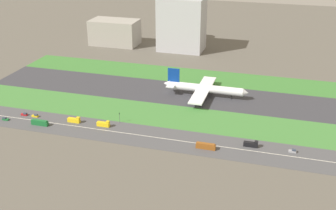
# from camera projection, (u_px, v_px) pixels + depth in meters

# --- Properties ---
(ground_plane) EXTENTS (800.00, 800.00, 0.00)m
(ground_plane) POSITION_uv_depth(u_px,v_px,m) (166.00, 92.00, 328.59)
(ground_plane) COLOR #5B564C
(runway) EXTENTS (280.00, 46.00, 0.10)m
(runway) POSITION_uv_depth(u_px,v_px,m) (166.00, 92.00, 328.57)
(runway) COLOR #38383D
(runway) RESTS_ON ground_plane
(grass_median_north) EXTENTS (280.00, 36.00, 0.10)m
(grass_median_north) POSITION_uv_depth(u_px,v_px,m) (179.00, 75.00, 364.53)
(grass_median_north) COLOR #3D7A33
(grass_median_north) RESTS_ON ground_plane
(grass_median_south) EXTENTS (280.00, 36.00, 0.10)m
(grass_median_south) POSITION_uv_depth(u_px,v_px,m) (149.00, 113.00, 292.61)
(grass_median_south) COLOR #427F38
(grass_median_south) RESTS_ON ground_plane
(highway) EXTENTS (280.00, 28.00, 0.10)m
(highway) POSITION_uv_depth(u_px,v_px,m) (132.00, 134.00, 264.54)
(highway) COLOR #4C4C4F
(highway) RESTS_ON ground_plane
(highway_centerline) EXTENTS (266.00, 0.50, 0.01)m
(highway_centerline) POSITION_uv_depth(u_px,v_px,m) (132.00, 134.00, 264.52)
(highway_centerline) COLOR silver
(highway_centerline) RESTS_ON highway
(airliner) EXTENTS (65.00, 56.00, 19.70)m
(airliner) POSITION_uv_depth(u_px,v_px,m) (203.00, 88.00, 318.44)
(airliner) COLOR white
(airliner) RESTS_ON runway
(car_3) EXTENTS (4.40, 1.80, 2.00)m
(car_3) POSITION_uv_depth(u_px,v_px,m) (5.00, 119.00, 282.50)
(car_3) COLOR #19662D
(car_3) RESTS_ON highway
(bus_1) EXTENTS (11.60, 2.50, 3.50)m
(bus_1) POSITION_uv_depth(u_px,v_px,m) (206.00, 146.00, 247.23)
(bus_1) COLOR brown
(bus_1) RESTS_ON highway
(car_1) EXTENTS (4.40, 1.80, 2.00)m
(car_1) POSITION_uv_depth(u_px,v_px,m) (24.00, 114.00, 289.19)
(car_1) COLOR #B2191E
(car_1) RESTS_ON highway
(car_2) EXTENTS (4.40, 1.80, 2.00)m
(car_2) POSITION_uv_depth(u_px,v_px,m) (35.00, 116.00, 287.05)
(car_2) COLOR yellow
(car_2) RESTS_ON highway
(truck_2) EXTENTS (8.40, 2.50, 4.00)m
(truck_2) POSITION_uv_depth(u_px,v_px,m) (251.00, 144.00, 249.61)
(truck_2) COLOR black
(truck_2) RESTS_ON highway
(truck_1) EXTENTS (8.40, 2.50, 4.00)m
(truck_1) POSITION_uv_depth(u_px,v_px,m) (104.00, 124.00, 273.82)
(truck_1) COLOR yellow
(truck_1) RESTS_ON highway
(car_0) EXTENTS (4.40, 1.80, 2.00)m
(car_0) POSITION_uv_depth(u_px,v_px,m) (293.00, 151.00, 243.81)
(car_0) COLOR #99999E
(car_0) RESTS_ON highway
(bus_0) EXTENTS (11.60, 2.50, 3.50)m
(bus_0) POSITION_uv_depth(u_px,v_px,m) (40.00, 123.00, 275.41)
(bus_0) COLOR #19662D
(bus_0) RESTS_ON highway
(truck_0) EXTENTS (8.40, 2.50, 4.00)m
(truck_0) POSITION_uv_depth(u_px,v_px,m) (74.00, 120.00, 279.22)
(truck_0) COLOR yellow
(truck_0) RESTS_ON highway
(traffic_light) EXTENTS (0.36, 0.50, 7.20)m
(traffic_light) POSITION_uv_depth(u_px,v_px,m) (120.00, 117.00, 277.73)
(traffic_light) COLOR #4C4C51
(traffic_light) RESTS_ON highway
(terminal_building) EXTENTS (49.67, 28.05, 25.97)m
(terminal_building) POSITION_uv_depth(u_px,v_px,m) (115.00, 32.00, 446.34)
(terminal_building) COLOR #9E998E
(terminal_building) RESTS_ON ground_plane
(hangar_building) EXTENTS (44.80, 30.69, 52.70)m
(hangar_building) POSITION_uv_depth(u_px,v_px,m) (182.00, 24.00, 422.27)
(hangar_building) COLOR #B2B2B7
(hangar_building) RESTS_ON ground_plane
(fuel_tank_west) EXTENTS (16.92, 16.92, 17.95)m
(fuel_tank_west) POSITION_uv_depth(u_px,v_px,m) (193.00, 31.00, 468.35)
(fuel_tank_west) COLOR silver
(fuel_tank_west) RESTS_ON ground_plane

